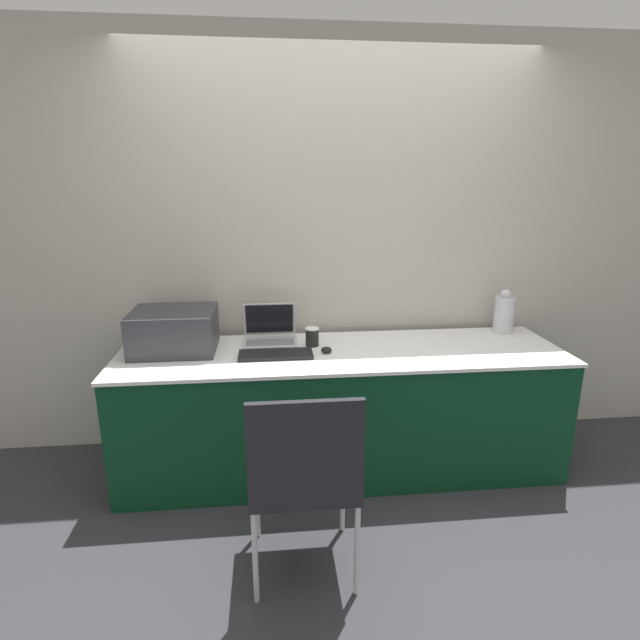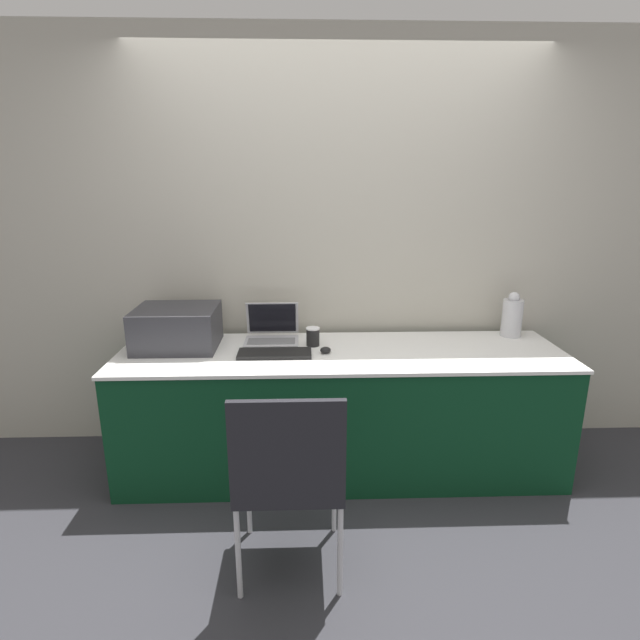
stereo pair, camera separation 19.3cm
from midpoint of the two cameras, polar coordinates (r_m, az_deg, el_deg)
name	(u,v)px [view 2 (the right image)]	position (r m, az deg, el deg)	size (l,w,h in m)	color
ground_plane	(345,500)	(2.98, 4.81, -19.82)	(14.00, 14.00, 0.00)	#333338
wall_back	(337,248)	(3.24, 3.73, 8.15)	(8.00, 0.05, 2.60)	#B7B2A3
table	(341,410)	(3.08, 4.22, -10.23)	(2.61, 0.73, 0.76)	#0C381E
printer	(177,326)	(3.05, -14.32, -0.71)	(0.48, 0.40, 0.24)	#333338
laptop_left	(272,333)	(3.10, -3.75, -1.51)	(0.33, 0.28, 0.23)	#B7B7BC
external_keyboard	(275,354)	(2.86, -3.29, -3.87)	(0.42, 0.17, 0.02)	black
coffee_cup	(313,337)	(3.00, 1.02, -1.93)	(0.08, 0.08, 0.11)	black
mouse	(326,350)	(2.88, 2.56, -3.48)	(0.06, 0.05, 0.04)	black
metal_pitcher	(512,316)	(3.43, 22.63, 0.38)	(0.13, 0.13, 0.29)	silver
chair	(289,469)	(2.21, -0.99, -16.75)	(0.46, 0.44, 0.92)	black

